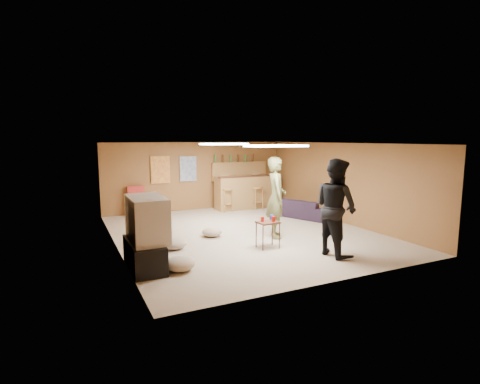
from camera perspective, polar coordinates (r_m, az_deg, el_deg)
name	(u,v)px	position (r m, az deg, el deg)	size (l,w,h in m)	color
ground	(243,233)	(9.32, 0.53, -6.26)	(7.00, 7.00, 0.00)	tan
ceiling	(244,144)	(9.02, 0.55, 7.40)	(6.00, 7.00, 0.02)	silver
wall_back	(197,176)	(12.32, -6.62, 2.43)	(6.00, 0.02, 2.20)	brown
wall_front	(339,216)	(6.19, 14.91, -3.49)	(6.00, 0.02, 2.20)	brown
wall_left	(115,197)	(8.25, -18.53, -0.77)	(0.02, 7.00, 2.20)	brown
wall_right	(341,183)	(10.75, 15.07, 1.37)	(0.02, 7.00, 2.20)	brown
tv_stand	(144,255)	(7.03, -14.39, -9.22)	(0.55, 1.30, 0.50)	black
dvd_box	(157,258)	(7.11, -12.59, -9.83)	(0.35, 0.50, 0.08)	#B2B2B7
tv_body	(147,219)	(6.88, -14.01, -3.99)	(0.60, 1.10, 0.80)	#B2B2B7
tv_screen	(164,217)	(6.95, -11.50, -3.80)	(0.02, 0.95, 0.65)	navy
bar_counter	(245,192)	(12.46, 0.79, 0.00)	(2.00, 0.60, 1.10)	olive
bar_lip	(249,176)	(12.17, 1.32, 2.41)	(2.10, 0.12, 0.05)	#3E1E14
bar_shelf	(239,163)	(12.76, -0.10, 4.49)	(2.00, 0.18, 0.05)	olive
bar_backing	(239,171)	(12.80, -0.13, 3.15)	(2.00, 0.14, 0.60)	olive
poster_left	(160,170)	(11.93, -12.04, 3.32)	(0.60, 0.03, 0.85)	#BF3F26
poster_right	(188,169)	(12.17, -7.91, 3.52)	(0.55, 0.03, 0.80)	#334C99
folding_chair_stack	(136,201)	(11.72, -15.53, -1.31)	(0.50, 0.14, 0.90)	#B32621
ceiling_panel_front	(276,146)	(7.70, 5.48, 7.01)	(1.20, 0.60, 0.04)	white
ceiling_panel_back	(224,144)	(10.11, -2.46, 7.31)	(1.20, 0.60, 0.04)	white
person_olive	(276,197)	(8.80, 5.53, -0.83)	(0.69, 0.45, 1.90)	#65673C
person_black	(336,207)	(7.65, 14.38, -2.26)	(0.94, 0.73, 1.94)	black
sofa	(301,208)	(11.28, 9.21, -2.42)	(1.84, 0.72, 0.54)	black
tray_table	(268,235)	(8.05, 4.25, -6.51)	(0.44, 0.35, 0.57)	#3E1E14
cup_red_near	(262,219)	(7.96, 3.44, -4.16)	(0.07, 0.07, 0.10)	#B9180C
cup_red_far	(273,219)	(7.98, 5.12, -4.11)	(0.08, 0.08, 0.12)	#B9180C
cup_blue	(272,218)	(8.11, 4.89, -3.90)	(0.08, 0.08, 0.11)	navy
bar_stool_left	(227,191)	(11.90, -2.03, 0.17)	(0.42, 0.42, 1.33)	olive
bar_stool_right	(257,192)	(12.31, 2.66, 0.04)	(0.37, 0.37, 1.16)	olive
cushion_near_tv	(174,243)	(8.11, -10.01, -7.72)	(0.53, 0.53, 0.24)	gray
cushion_mid	(212,232)	(9.00, -4.30, -6.10)	(0.47, 0.47, 0.21)	gray
cushion_far	(180,264)	(6.82, -9.16, -10.75)	(0.54, 0.54, 0.24)	gray
bottle_row	(234,158)	(12.65, -0.88, 5.15)	(1.48, 0.08, 0.26)	#3F7233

